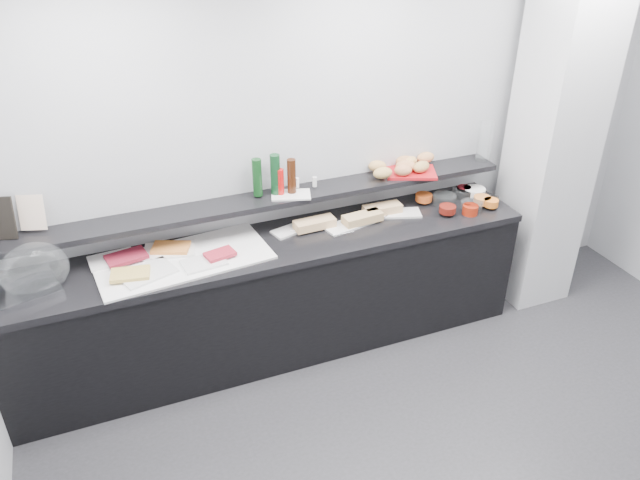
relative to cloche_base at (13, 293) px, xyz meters
name	(u,v)px	position (x,y,z in m)	size (l,w,h in m)	color
back_wall	(350,149)	(2.29, 0.33, 0.43)	(5.00, 0.02, 2.70)	#ADB0B4
column	(554,137)	(3.79, -0.02, 0.43)	(0.50, 0.50, 2.70)	silver
buffet_cabinet	(274,300)	(1.59, 0.03, -0.50)	(3.60, 0.60, 0.85)	black
counter_top	(272,246)	(1.59, 0.03, -0.05)	(3.62, 0.62, 0.05)	black
wall_shelf	(262,201)	(1.59, 0.20, 0.21)	(3.60, 0.25, 0.04)	black
cloche_base	(13,293)	(0.00, 0.00, 0.00)	(0.49, 0.33, 0.04)	silver
cloche_dome	(34,270)	(0.14, 0.04, 0.11)	(0.40, 0.26, 0.34)	silver
linen_runner	(184,259)	(1.00, 0.02, -0.01)	(1.09, 0.51, 0.01)	white
platter_meat_a	(112,259)	(0.57, 0.17, 0.00)	(0.28, 0.19, 0.01)	white
food_meat_a	(126,257)	(0.66, 0.13, 0.02)	(0.25, 0.16, 0.02)	maroon
platter_salmon	(170,250)	(0.94, 0.15, 0.00)	(0.32, 0.21, 0.01)	white
food_salmon	(171,248)	(0.95, 0.14, 0.02)	(0.24, 0.15, 0.02)	orange
platter_cheese	(147,273)	(0.76, -0.07, 0.00)	(0.32, 0.22, 0.01)	silver
food_cheese	(130,274)	(0.66, -0.08, 0.02)	(0.23, 0.15, 0.02)	gold
platter_meat_b	(204,263)	(1.11, -0.09, 0.00)	(0.27, 0.18, 0.01)	silver
food_meat_b	(220,254)	(1.22, -0.05, 0.02)	(0.19, 0.12, 0.02)	maroon
sandwich_plate_left	(293,229)	(1.78, 0.13, -0.01)	(0.30, 0.13, 0.01)	silver
sandwich_food_left	(315,224)	(1.93, 0.09, 0.02)	(0.29, 0.11, 0.06)	tan
tongs_left	(302,229)	(1.83, 0.09, 0.00)	(0.01, 0.01, 0.16)	silver
sandwich_plate_mid	(349,225)	(2.17, 0.05, -0.01)	(0.36, 0.15, 0.01)	white
sandwich_food_mid	(363,218)	(2.27, 0.04, 0.02)	(0.29, 0.11, 0.06)	tan
tongs_mid	(343,234)	(2.08, -0.07, 0.00)	(0.01, 0.01, 0.16)	#B7BBBE
sandwich_plate_right	(397,213)	(2.56, 0.08, -0.01)	(0.34, 0.15, 0.01)	silver
sandwich_food_right	(382,209)	(2.46, 0.11, 0.02)	(0.28, 0.11, 0.06)	tan
tongs_right	(390,214)	(2.50, 0.07, 0.00)	(0.01, 0.01, 0.16)	silver
bowl_glass_fruit	(444,199)	(2.97, 0.10, 0.02)	(0.18, 0.18, 0.07)	silver
fill_glass_fruit	(424,197)	(2.83, 0.16, 0.03)	(0.12, 0.12, 0.05)	#DE591E
bowl_black_jam	(465,193)	(3.18, 0.13, 0.02)	(0.15, 0.15, 0.07)	black
fill_black_jam	(464,190)	(3.19, 0.16, 0.03)	(0.11, 0.11, 0.05)	#5D0D13
bowl_glass_cream	(462,193)	(3.15, 0.13, 0.02)	(0.16, 0.16, 0.07)	white
fill_glass_cream	(474,191)	(3.25, 0.11, 0.03)	(0.17, 0.17, 0.05)	white
bowl_red_jam	(470,210)	(3.06, -0.12, 0.02)	(0.11, 0.11, 0.07)	maroon
fill_red_jam	(447,209)	(2.90, -0.07, 0.03)	(0.12, 0.12, 0.05)	#5A130C
bowl_glass_salmon	(472,206)	(3.10, -0.08, 0.02)	(0.16, 0.16, 0.07)	silver
fill_glass_salmon	(482,200)	(3.22, -0.04, 0.03)	(0.13, 0.13, 0.05)	orange
bowl_black_fruit	(491,201)	(3.28, -0.05, 0.02)	(0.11, 0.11, 0.07)	black
fill_black_fruit	(491,203)	(3.25, -0.10, 0.03)	(0.11, 0.11, 0.05)	orange
print_art	(32,213)	(0.18, 0.28, 0.36)	(0.16, 0.00, 0.22)	beige
condiment_tray	(291,195)	(1.79, 0.17, 0.24)	(0.26, 0.16, 0.01)	white
bottle_green_a	(257,177)	(1.58, 0.24, 0.37)	(0.06, 0.06, 0.26)	#0F3714
bottle_brown	(292,176)	(1.80, 0.19, 0.36)	(0.06, 0.06, 0.24)	#341709
bottle_green_b	(275,174)	(1.70, 0.22, 0.38)	(0.07, 0.07, 0.28)	#0F371A
bottle_hot	(280,182)	(1.73, 0.20, 0.33)	(0.05, 0.05, 0.18)	red
shaker_salt	(297,183)	(1.86, 0.25, 0.28)	(0.03, 0.03, 0.07)	white
shaker_pepper	(315,182)	(1.98, 0.22, 0.28)	(0.03, 0.03, 0.07)	silver
bread_tray	(411,172)	(2.72, 0.19, 0.24)	(0.35, 0.25, 0.02)	red
bread_roll_nw	(377,166)	(2.49, 0.28, 0.29)	(0.13, 0.08, 0.08)	tan
bread_roll_n	(405,161)	(2.72, 0.28, 0.29)	(0.14, 0.09, 0.08)	#B57745
bread_roll_ne	(426,158)	(2.90, 0.28, 0.29)	(0.14, 0.09, 0.08)	#C9854C
bread_roll_sw	(383,173)	(2.47, 0.15, 0.29)	(0.14, 0.09, 0.08)	#B98C46
bread_roll_s	(403,170)	(2.63, 0.14, 0.29)	(0.13, 0.08, 0.08)	#BC7448
bread_roll_se	(421,167)	(2.78, 0.15, 0.29)	(0.15, 0.09, 0.08)	#AE8142
bread_roll_midw	(406,166)	(2.68, 0.20, 0.29)	(0.15, 0.10, 0.08)	#BC7847
bread_roll_mide	(411,162)	(2.75, 0.25, 0.29)	(0.12, 0.08, 0.08)	tan
carafe	(485,142)	(3.35, 0.20, 0.38)	(0.11, 0.11, 0.30)	white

